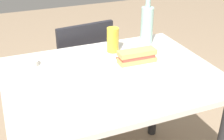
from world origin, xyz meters
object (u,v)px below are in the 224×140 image
Objects in this scene: chair_far at (81,70)px; knife_near at (130,58)px; water_bottle at (147,24)px; beer_glass at (113,40)px; dining_table at (112,96)px; plate_near at (137,63)px; baguette_sandwich_near at (137,56)px; olive_bowl at (30,63)px.

knife_near is at bearing -74.68° from chair_far.
knife_near is at bearing -135.17° from water_bottle.
beer_glass is at bearing -74.50° from chair_far.
plate_near is at bearing 15.26° from dining_table.
water_bottle is (0.34, -0.30, 0.39)m from chair_far.
dining_table is at bearing -164.74° from baguette_sandwich_near.
knife_near is 0.16m from beer_glass.
plate_near is 2.66× the size of olive_bowl.
beer_glass is (0.10, -0.35, 0.35)m from chair_far.
chair_far is 0.64m from plate_near.
olive_bowl is (-0.37, -0.36, 0.29)m from chair_far.
water_bottle is (0.35, 0.30, 0.25)m from dining_table.
water_bottle is (0.19, 0.25, 0.11)m from plate_near.
baguette_sandwich_near is at bearing -21.09° from olive_bowl.
beer_glass is at bearing 66.95° from dining_table.
water_bottle is at bearing 44.83° from knife_near.
olive_bowl is (-0.51, 0.14, -0.00)m from knife_near.
water_bottle is at bearing 53.29° from plate_near.
dining_table is at bearing -164.74° from plate_near.
olive_bowl reaches higher than dining_table.
beer_glass is (-0.04, 0.15, 0.05)m from knife_near.
baguette_sandwich_near is at bearing 15.26° from dining_table.
knife_near reaches higher than dining_table.
baguette_sandwich_near is 2.28× the size of olive_bowl.
water_bottle reaches higher than knife_near.
knife_near is (-0.01, 0.06, 0.01)m from plate_near.
water_bottle is 2.09× the size of beer_glass.
beer_glass reaches higher than knife_near.
chair_far is at bearing 43.69° from olive_bowl.
plate_near is 1.17× the size of baguette_sandwich_near.
chair_far is at bearing 104.78° from plate_near.
chair_far is (0.01, 0.60, -0.15)m from dining_table.
baguette_sandwich_near is 1.42× the size of beer_glass.
chair_far is at bearing 104.78° from baguette_sandwich_near.
plate_near is at bearing -76.43° from beer_glass.
chair_far reaches higher than knife_near.
knife_near is 0.53m from olive_bowl.
plate_near is (0.16, 0.04, 0.14)m from dining_table.
knife_near is 0.59× the size of water_bottle.
water_bottle reaches higher than dining_table.
plate_near is 0.79× the size of water_bottle.
chair_far is 0.66m from baguette_sandwich_near.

